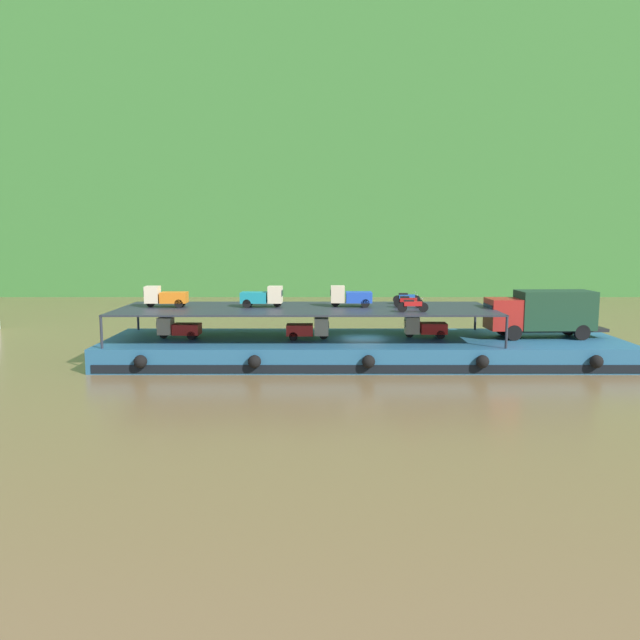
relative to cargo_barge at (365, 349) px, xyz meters
name	(u,v)px	position (x,y,z in m)	size (l,w,h in m)	color
ground_plane	(365,361)	(0.00, 0.03, -0.75)	(400.00, 400.00, 0.00)	brown
hillside_far_bank	(340,130)	(0.00, 60.05, 23.59)	(143.04, 37.86, 43.21)	#387533
cargo_barge	(365,349)	(0.00, 0.00, 0.00)	(33.44, 9.09, 1.50)	#23567A
covered_lorry	(545,312)	(11.74, 0.18, 2.44)	(7.91, 2.52, 3.10)	maroon
cargo_rack	(307,309)	(-3.80, 0.03, 2.69)	(24.24, 7.66, 2.00)	#232833
mini_truck_lower_stern	(180,328)	(-12.08, -0.11, 1.44)	(2.78, 1.27, 1.38)	red
mini_truck_lower_aft	(310,329)	(-3.59, -0.43, 1.44)	(2.75, 1.21, 1.38)	red
mini_truck_lower_mid	(427,327)	(4.04, 0.26, 1.44)	(2.76, 1.23, 1.38)	red
mini_truck_upper_stern	(167,297)	(-13.01, 0.49, 3.44)	(2.77, 1.25, 1.38)	orange
mini_truck_upper_mid	(264,297)	(-6.62, 0.48, 3.44)	(2.78, 1.27, 1.38)	teal
mini_truck_upper_fore	(352,296)	(-0.84, 0.70, 3.44)	(2.75, 1.21, 1.38)	#1E47B7
motorcycle_upper_port	(415,305)	(2.84, -2.26, 3.18)	(1.90, 0.55, 0.87)	black
motorcycle_upper_centre	(410,301)	(2.90, 0.04, 3.18)	(1.90, 0.55, 0.87)	black
motorcycle_upper_stbd	(408,298)	(3.10, 2.33, 3.18)	(1.90, 0.55, 0.87)	black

